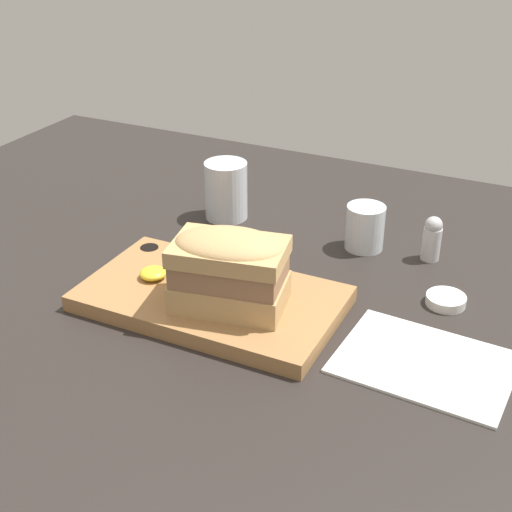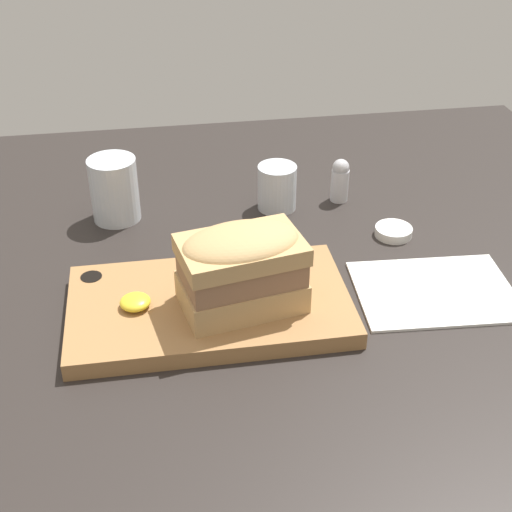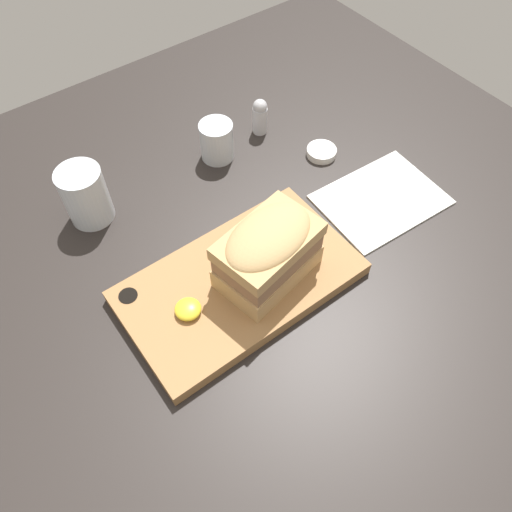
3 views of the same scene
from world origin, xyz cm
name	(u,v)px [view 3 (image 3 of 3)]	position (x,y,z in cm)	size (l,w,h in cm)	color
dining_table	(237,304)	(0.00, 0.00, 1.00)	(141.54, 126.53, 2.00)	#282321
serving_board	(239,282)	(1.77, 1.82, 3.14)	(35.03, 19.96, 2.33)	#9E7042
sandwich	(267,249)	(5.71, 0.34, 9.95)	(15.95, 11.75, 10.54)	tan
mustard_dollop	(188,309)	(-7.25, 1.48, 5.03)	(3.79, 3.79, 1.52)	yellow
water_glass	(87,198)	(-9.71, 28.01, 6.30)	(7.27, 7.27, 9.91)	silver
wine_glass	(217,142)	(15.23, 27.40, 5.24)	(6.08, 6.08, 7.15)	silver
napkin	(381,199)	(31.57, 1.47, 2.20)	(21.48, 16.44, 0.40)	white
salt_shaker	(260,116)	(25.59, 28.25, 5.63)	(2.84, 2.84, 7.12)	silver
condiment_dish	(321,152)	(30.76, 16.19, 2.68)	(5.50, 5.50, 1.37)	white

